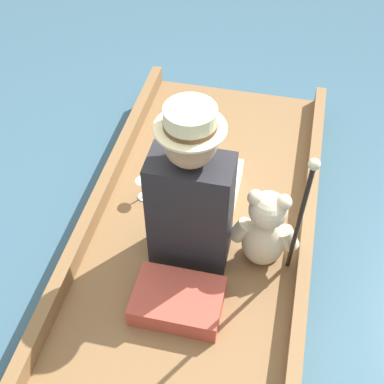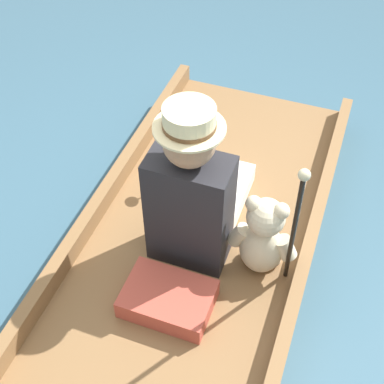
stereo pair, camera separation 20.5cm
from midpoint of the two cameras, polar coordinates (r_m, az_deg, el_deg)
name	(u,v)px [view 1 (the left image)]	position (r m, az deg, el deg)	size (l,w,h in m)	color
ground_plane	(196,254)	(2.78, -1.67, -6.68)	(16.00, 16.00, 0.00)	#385B70
punt_boat	(196,244)	(2.71, -1.70, -5.63)	(1.12, 2.47, 0.26)	brown
seat_cushion	(178,301)	(2.39, -4.03, -11.64)	(0.39, 0.27, 0.10)	#B24738
seated_person	(194,193)	(2.39, -2.21, -0.26)	(0.36, 0.72, 0.87)	white
teddy_bear	(265,231)	(2.41, 5.37, -4.25)	(0.33, 0.19, 0.47)	beige
wine_glass	(143,185)	(2.78, -7.38, 0.67)	(0.07, 0.07, 0.13)	silver
walking_cane	(301,213)	(2.12, 8.89, -2.36)	(0.04, 0.22, 0.86)	black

